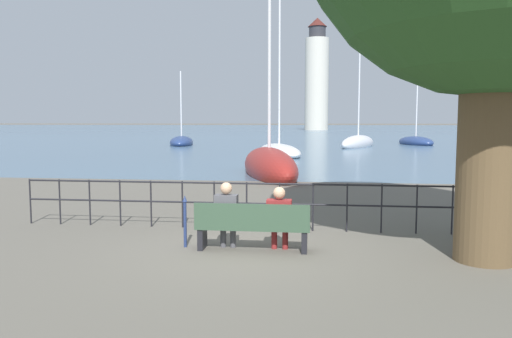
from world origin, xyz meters
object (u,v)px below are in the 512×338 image
object	(u,v)px
harbor_lighthouse	(317,78)
sailboat_1	(269,166)
closed_umbrella	(185,218)
sailboat_0	(279,151)
seated_person_right	(279,215)
park_bench	(252,227)
sailboat_4	(416,142)
seated_person_left	(227,212)
sailboat_3	(182,142)
sailboat_2	(358,143)

from	to	relation	value
harbor_lighthouse	sailboat_1	bearing A→B (deg)	-90.95
closed_umbrella	sailboat_0	world-z (taller)	sailboat_0
closed_umbrella	seated_person_right	bearing A→B (deg)	-1.76
park_bench	sailboat_4	distance (m)	45.15
seated_person_left	sailboat_1	xyz separation A→B (m)	(-0.43, 12.85, -0.29)
sailboat_0	sailboat_3	bearing A→B (deg)	111.04
park_bench	seated_person_left	size ratio (longest dim) A/B	1.67
sailboat_3	park_bench	bearing A→B (deg)	-84.46
sailboat_2	harbor_lighthouse	bearing A→B (deg)	115.27
sailboat_3	harbor_lighthouse	size ratio (longest dim) A/B	0.26
sailboat_3	harbor_lighthouse	xyz separation A→B (m)	(13.27, 86.53, 13.45)
seated_person_right	closed_umbrella	world-z (taller)	seated_person_right
sailboat_3	sailboat_4	xyz separation A→B (m)	(23.54, 3.93, 0.01)
sailboat_4	sailboat_1	bearing A→B (deg)	-128.19
seated_person_right	sailboat_2	xyz separation A→B (m)	(4.46, 37.87, -0.31)
seated_person_left	sailboat_3	distance (m)	41.45
park_bench	sailboat_3	xyz separation A→B (m)	(-12.32, 39.80, -0.16)
harbor_lighthouse	sailboat_4	bearing A→B (deg)	-82.91
seated_person_right	closed_umbrella	size ratio (longest dim) A/B	1.20
sailboat_2	sailboat_4	size ratio (longest dim) A/B	0.95
sailboat_1	sailboat_3	size ratio (longest dim) A/B	1.63
sailboat_4	sailboat_2	bearing A→B (deg)	-153.99
park_bench	harbor_lighthouse	world-z (taller)	harbor_lighthouse
park_bench	closed_umbrella	distance (m)	1.31
sailboat_3	sailboat_2	bearing A→B (deg)	-17.78
sailboat_0	sailboat_2	world-z (taller)	sailboat_0
sailboat_4	harbor_lighthouse	xyz separation A→B (m)	(-10.27, 82.60, 13.44)
sailboat_2	harbor_lighthouse	world-z (taller)	harbor_lighthouse
closed_umbrella	sailboat_4	world-z (taller)	sailboat_4
park_bench	seated_person_right	xyz separation A→B (m)	(0.49, 0.08, 0.22)
sailboat_2	park_bench	bearing A→B (deg)	-74.75
seated_person_left	sailboat_2	size ratio (longest dim) A/B	0.13
sailboat_2	sailboat_3	world-z (taller)	sailboat_2
sailboat_1	harbor_lighthouse	bearing A→B (deg)	73.52
sailboat_0	sailboat_4	world-z (taller)	sailboat_0
seated_person_right	harbor_lighthouse	distance (m)	126.93
sailboat_0	sailboat_2	xyz separation A→B (m)	(6.44, 11.65, 0.08)
park_bench	sailboat_4	bearing A→B (deg)	75.61
park_bench	seated_person_left	distance (m)	0.56
park_bench	harbor_lighthouse	bearing A→B (deg)	89.57
closed_umbrella	sailboat_1	size ratio (longest dim) A/B	0.08
park_bench	sailboat_2	distance (m)	38.28
seated_person_left	sailboat_4	bearing A→B (deg)	74.99
seated_person_right	sailboat_1	bearing A→B (deg)	96.28
sailboat_3	closed_umbrella	bearing A→B (deg)	-86.14
park_bench	seated_person_right	world-z (taller)	seated_person_right
seated_person_left	sailboat_3	size ratio (longest dim) A/B	0.16
sailboat_3	seated_person_right	bearing A→B (deg)	-83.79
park_bench	sailboat_0	world-z (taller)	sailboat_0
sailboat_0	sailboat_1	size ratio (longest dim) A/B	0.91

